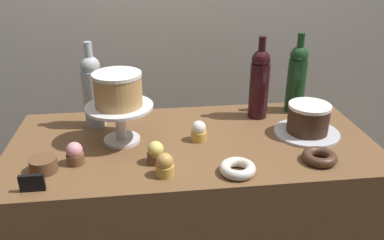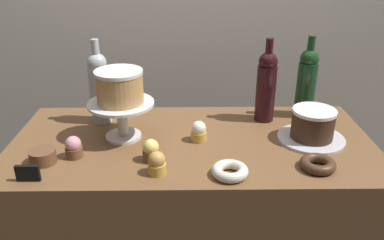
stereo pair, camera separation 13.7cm
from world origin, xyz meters
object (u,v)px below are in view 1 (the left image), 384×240
object	(u,v)px
wine_bottle_dark_red	(259,83)
cupcake_vanilla	(199,131)
donut_chocolate	(319,157)
price_sign_chalkboard	(32,183)
cupcake_caramel	(165,165)
chocolate_round_cake	(308,118)
white_layer_cake	(118,89)
donut_sugar	(238,169)
cookie_stack	(43,165)
wine_bottle_clear	(93,90)
wine_bottle_green	(297,78)
cupcake_strawberry	(75,154)
cake_stand_pedestal	(120,117)
cupcake_lemon	(156,153)

from	to	relation	value
wine_bottle_dark_red	cupcake_vanilla	bearing A→B (deg)	-146.11
donut_chocolate	price_sign_chalkboard	xyz separation A→B (m)	(-0.88, -0.06, 0.01)
cupcake_caramel	chocolate_round_cake	bearing A→B (deg)	22.17
white_layer_cake	cupcake_caramel	distance (m)	0.32
wine_bottle_dark_red	cupcake_caramel	xyz separation A→B (m)	(-0.40, -0.39, -0.11)
donut_sugar	cookie_stack	bearing A→B (deg)	171.77
wine_bottle_clear	donut_sugar	world-z (taller)	wine_bottle_clear
wine_bottle_green	cookie_stack	world-z (taller)	wine_bottle_green
wine_bottle_clear	price_sign_chalkboard	world-z (taller)	wine_bottle_clear
wine_bottle_dark_red	price_sign_chalkboard	world-z (taller)	wine_bottle_dark_red
cupcake_strawberry	cupcake_vanilla	distance (m)	0.43
white_layer_cake	cupcake_vanilla	bearing A→B (deg)	-5.39
cookie_stack	cupcake_vanilla	bearing A→B (deg)	16.33
wine_bottle_clear	cupcake_vanilla	bearing A→B (deg)	-24.44
donut_sugar	cupcake_vanilla	bearing A→B (deg)	110.69
cake_stand_pedestal	cupcake_lemon	xyz separation A→B (m)	(0.11, -0.16, -0.06)
cupcake_strawberry	cake_stand_pedestal	bearing A→B (deg)	44.35
wine_bottle_green	white_layer_cake	bearing A→B (deg)	-164.71
cake_stand_pedestal	cupcake_strawberry	xyz separation A→B (m)	(-0.14, -0.14, -0.06)
cupcake_caramel	cookie_stack	bearing A→B (deg)	169.34
wine_bottle_dark_red	cookie_stack	distance (m)	0.84
wine_bottle_dark_red	wine_bottle_green	bearing A→B (deg)	13.58
chocolate_round_cake	cupcake_lemon	xyz separation A→B (m)	(-0.56, -0.14, -0.03)
cupcake_vanilla	cupcake_caramel	bearing A→B (deg)	-121.56
cookie_stack	donut_sugar	bearing A→B (deg)	-8.23
cupcake_vanilla	wine_bottle_dark_red	bearing A→B (deg)	33.89
white_layer_cake	cupcake_caramel	size ratio (longest dim) A/B	2.21
chocolate_round_cake	cookie_stack	world-z (taller)	chocolate_round_cake
cake_stand_pedestal	cupcake_strawberry	size ratio (longest dim) A/B	3.12
wine_bottle_clear	cookie_stack	bearing A→B (deg)	-112.00
cupcake_strawberry	wine_bottle_green	bearing A→B (deg)	21.36
chocolate_round_cake	price_sign_chalkboard	size ratio (longest dim) A/B	2.16
cupcake_strawberry	cookie_stack	distance (m)	0.10
chocolate_round_cake	wine_bottle_green	distance (m)	0.23
white_layer_cake	cupcake_vanilla	distance (m)	0.32
white_layer_cake	wine_bottle_clear	xyz separation A→B (m)	(-0.10, 0.14, -0.05)
white_layer_cake	donut_chocolate	xyz separation A→B (m)	(0.64, -0.22, -0.18)
cupcake_strawberry	donut_chocolate	world-z (taller)	cupcake_strawberry
cake_stand_pedestal	cupcake_lemon	size ratio (longest dim) A/B	3.12
wine_bottle_green	cupcake_lemon	world-z (taller)	wine_bottle_green
donut_sugar	cupcake_strawberry	bearing A→B (deg)	166.45
cupcake_lemon	price_sign_chalkboard	bearing A→B (deg)	-161.83
wine_bottle_clear	cupcake_strawberry	size ratio (longest dim) A/B	4.38
wine_bottle_green	donut_sugar	xyz separation A→B (m)	(-0.34, -0.45, -0.13)
chocolate_round_cake	white_layer_cake	bearing A→B (deg)	177.92
white_layer_cake	cupcake_strawberry	xyz separation A→B (m)	(-0.14, -0.14, -0.16)
donut_chocolate	cookie_stack	bearing A→B (deg)	176.79
wine_bottle_green	cookie_stack	bearing A→B (deg)	-158.65
wine_bottle_clear	cupcake_caramel	world-z (taller)	wine_bottle_clear
white_layer_cake	chocolate_round_cake	distance (m)	0.69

